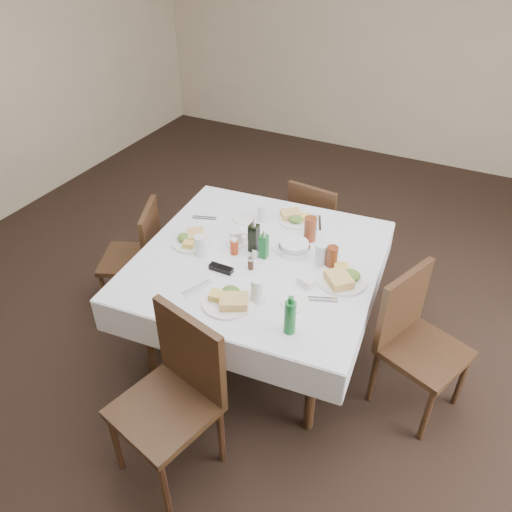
# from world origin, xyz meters

# --- Properties ---
(ground_plane) EXTENTS (7.00, 7.00, 0.00)m
(ground_plane) POSITION_xyz_m (0.00, 0.00, 0.00)
(ground_plane) COLOR black
(room_shell) EXTENTS (6.04, 7.04, 2.80)m
(room_shell) POSITION_xyz_m (0.00, 0.00, 1.71)
(room_shell) COLOR tan
(room_shell) RESTS_ON ground
(dining_table) EXTENTS (1.59, 1.59, 0.76)m
(dining_table) POSITION_xyz_m (0.01, -0.08, 0.69)
(dining_table) COLOR black
(dining_table) RESTS_ON ground
(chair_north) EXTENTS (0.44, 0.44, 0.84)m
(chair_north) POSITION_xyz_m (0.03, 0.89, 0.48)
(chair_north) COLOR black
(chair_north) RESTS_ON ground
(chair_south) EXTENTS (0.56, 0.56, 0.98)m
(chair_south) POSITION_xyz_m (0.02, -1.03, 0.56)
(chair_south) COLOR black
(chair_south) RESTS_ON ground
(chair_east) EXTENTS (0.56, 0.56, 0.92)m
(chair_east) POSITION_xyz_m (1.01, -0.06, 0.52)
(chair_east) COLOR black
(chair_east) RESTS_ON ground
(chair_west) EXTENTS (0.53, 0.53, 0.85)m
(chair_west) POSITION_xyz_m (-0.96, -0.07, 0.49)
(chair_west) COLOR black
(chair_west) RESTS_ON ground
(meal_north) EXTENTS (0.26, 0.26, 0.06)m
(meal_north) POSITION_xyz_m (0.04, 0.43, 0.78)
(meal_north) COLOR white
(meal_north) RESTS_ON dining_table
(meal_south) EXTENTS (0.29, 0.29, 0.06)m
(meal_south) POSITION_xyz_m (0.05, -0.54, 0.79)
(meal_south) COLOR white
(meal_south) RESTS_ON dining_table
(meal_east) EXTENTS (0.31, 0.31, 0.07)m
(meal_east) POSITION_xyz_m (0.55, -0.07, 0.79)
(meal_east) COLOR white
(meal_east) RESTS_ON dining_table
(meal_west) EXTENTS (0.26, 0.26, 0.06)m
(meal_west) POSITION_xyz_m (-0.46, -0.12, 0.78)
(meal_west) COLOR white
(meal_west) RESTS_ON dining_table
(side_plate_a) EXTENTS (0.18, 0.18, 0.01)m
(side_plate_a) POSITION_xyz_m (-0.27, 0.28, 0.77)
(side_plate_a) COLOR white
(side_plate_a) RESTS_ON dining_table
(side_plate_b) EXTENTS (0.16, 0.16, 0.01)m
(side_plate_b) POSITION_xyz_m (0.38, -0.38, 0.77)
(side_plate_b) COLOR white
(side_plate_b) RESTS_ON dining_table
(water_n) EXTENTS (0.06, 0.06, 0.12)m
(water_n) POSITION_xyz_m (-0.16, 0.32, 0.82)
(water_n) COLOR silver
(water_n) RESTS_ON dining_table
(water_s) EXTENTS (0.08, 0.08, 0.15)m
(water_s) POSITION_xyz_m (0.19, -0.44, 0.84)
(water_s) COLOR silver
(water_s) RESTS_ON dining_table
(water_e) EXTENTS (0.08, 0.08, 0.14)m
(water_e) POSITION_xyz_m (0.38, 0.03, 0.83)
(water_e) COLOR silver
(water_e) RESTS_ON dining_table
(water_w) EXTENTS (0.07, 0.07, 0.14)m
(water_w) POSITION_xyz_m (-0.33, -0.22, 0.83)
(water_w) COLOR silver
(water_w) RESTS_ON dining_table
(iced_tea_a) EXTENTS (0.08, 0.08, 0.17)m
(iced_tea_a) POSITION_xyz_m (0.22, 0.25, 0.85)
(iced_tea_a) COLOR maroon
(iced_tea_a) RESTS_ON dining_table
(iced_tea_b) EXTENTS (0.07, 0.07, 0.15)m
(iced_tea_b) POSITION_xyz_m (0.45, 0.03, 0.83)
(iced_tea_b) COLOR maroon
(iced_tea_b) RESTS_ON dining_table
(bread_basket) EXTENTS (0.20, 0.20, 0.07)m
(bread_basket) POSITION_xyz_m (0.18, 0.08, 0.79)
(bread_basket) COLOR silver
(bread_basket) RESTS_ON dining_table
(oil_cruet_dark) EXTENTS (0.06, 0.06, 0.24)m
(oil_cruet_dark) POSITION_xyz_m (-0.05, -0.02, 0.87)
(oil_cruet_dark) COLOR black
(oil_cruet_dark) RESTS_ON dining_table
(oil_cruet_green) EXTENTS (0.05, 0.05, 0.20)m
(oil_cruet_green) POSITION_xyz_m (0.04, -0.06, 0.85)
(oil_cruet_green) COLOR #156329
(oil_cruet_green) RESTS_ON dining_table
(ketchup_bottle) EXTENTS (0.05, 0.05, 0.11)m
(ketchup_bottle) POSITION_xyz_m (-0.15, -0.11, 0.81)
(ketchup_bottle) COLOR #B63715
(ketchup_bottle) RESTS_ON dining_table
(salt_shaker) EXTENTS (0.03, 0.03, 0.07)m
(salt_shaker) POSITION_xyz_m (-0.01, -0.09, 0.79)
(salt_shaker) COLOR white
(salt_shaker) RESTS_ON dining_table
(pepper_shaker) EXTENTS (0.04, 0.04, 0.08)m
(pepper_shaker) POSITION_xyz_m (0.02, -0.21, 0.80)
(pepper_shaker) COLOR #3C2217
(pepper_shaker) RESTS_ON dining_table
(coffee_mug) EXTENTS (0.14, 0.13, 0.10)m
(coffee_mug) POSITION_xyz_m (-0.19, -0.01, 0.81)
(coffee_mug) COLOR white
(coffee_mug) RESTS_ON dining_table
(sunglasses) EXTENTS (0.15, 0.05, 0.03)m
(sunglasses) POSITION_xyz_m (-0.13, -0.30, 0.78)
(sunglasses) COLOR black
(sunglasses) RESTS_ON dining_table
(green_bottle) EXTENTS (0.06, 0.06, 0.23)m
(green_bottle) POSITION_xyz_m (0.44, -0.59, 0.86)
(green_bottle) COLOR #156329
(green_bottle) RESTS_ON dining_table
(sugar_caddy) EXTENTS (0.10, 0.08, 0.05)m
(sugar_caddy) POSITION_xyz_m (0.38, -0.20, 0.79)
(sugar_caddy) COLOR white
(sugar_caddy) RESTS_ON dining_table
(cutlery_n) EXTENTS (0.12, 0.20, 0.01)m
(cutlery_n) POSITION_xyz_m (0.20, 0.46, 0.77)
(cutlery_n) COLOR silver
(cutlery_n) RESTS_ON dining_table
(cutlery_s) EXTENTS (0.12, 0.20, 0.01)m
(cutlery_s) POSITION_xyz_m (-0.17, -0.51, 0.77)
(cutlery_s) COLOR silver
(cutlery_s) RESTS_ON dining_table
(cutlery_e) EXTENTS (0.17, 0.10, 0.01)m
(cutlery_e) POSITION_xyz_m (0.51, -0.28, 0.77)
(cutlery_e) COLOR silver
(cutlery_e) RESTS_ON dining_table
(cutlery_w) EXTENTS (0.18, 0.09, 0.01)m
(cutlery_w) POSITION_xyz_m (-0.53, 0.16, 0.77)
(cutlery_w) COLOR silver
(cutlery_w) RESTS_ON dining_table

